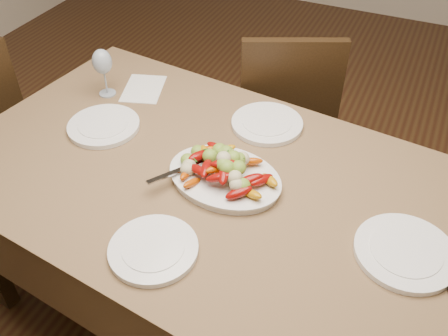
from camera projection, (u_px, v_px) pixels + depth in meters
floor at (213, 251)px, 2.35m from camera, size 6.00×6.00×0.00m
dining_table at (224, 258)px, 1.84m from camera, size 1.95×1.26×0.76m
chair_far at (282, 113)px, 2.38m from camera, size 0.56×0.56×0.95m
serving_platter at (225, 179)px, 1.58m from camera, size 0.39×0.31×0.02m
roasted_vegetables at (225, 165)px, 1.55m from camera, size 0.32×0.24×0.09m
serving_spoon at (201, 170)px, 1.56m from camera, size 0.28×0.18×0.03m
plate_left at (104, 126)px, 1.81m from camera, size 0.26×0.26×0.02m
plate_right at (405, 252)px, 1.36m from camera, size 0.28×0.28×0.02m
plate_far at (267, 124)px, 1.82m from camera, size 0.26×0.26×0.02m
plate_near at (153, 250)px, 1.37m from camera, size 0.25×0.25×0.02m
wine_glass at (104, 71)px, 1.92m from camera, size 0.08×0.08×0.20m
menu_card at (144, 89)px, 2.01m from camera, size 0.21×0.25×0.00m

